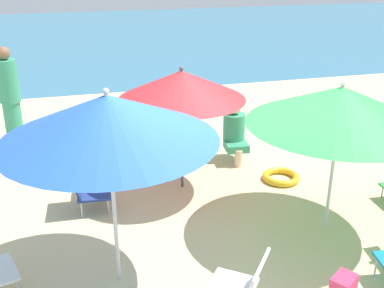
# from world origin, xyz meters

# --- Properties ---
(ground_plane) EXTENTS (40.00, 40.00, 0.00)m
(ground_plane) POSITION_xyz_m (0.00, 0.00, 0.00)
(ground_plane) COLOR beige
(sea_water) EXTENTS (40.00, 16.00, 0.01)m
(sea_water) POSITION_xyz_m (0.00, 14.18, 0.00)
(sea_water) COLOR teal
(sea_water) RESTS_ON ground_plane
(umbrella_blue) EXTENTS (2.05, 2.05, 2.04)m
(umbrella_blue) POSITION_xyz_m (-1.30, -0.74, 1.77)
(umbrella_blue) COLOR silver
(umbrella_blue) RESTS_ON ground_plane
(umbrella_red) EXTENTS (1.73, 1.73, 1.77)m
(umbrella_red) POSITION_xyz_m (-0.18, 1.08, 1.51)
(umbrella_red) COLOR #4C4C51
(umbrella_red) RESTS_ON ground_plane
(umbrella_green) EXTENTS (2.11, 2.11, 1.84)m
(umbrella_green) POSITION_xyz_m (1.29, -0.40, 1.56)
(umbrella_green) COLOR silver
(umbrella_green) RESTS_ON ground_plane
(beach_chair_a) EXTENTS (0.54, 0.53, 0.63)m
(beach_chair_a) POSITION_xyz_m (-1.54, 0.79, 0.33)
(beach_chair_a) COLOR navy
(beach_chair_a) RESTS_ON ground_plane
(beach_chair_c) EXTENTS (0.55, 0.60, 0.66)m
(beach_chair_c) POSITION_xyz_m (-0.39, 2.44, 0.35)
(beach_chair_c) COLOR teal
(beach_chair_c) RESTS_ON ground_plane
(beach_chair_f) EXTENTS (0.73, 0.73, 0.63)m
(beach_chair_f) POSITION_xyz_m (-0.27, -1.58, 0.34)
(beach_chair_f) COLOR white
(beach_chair_f) RESTS_ON ground_plane
(person_a) EXTENTS (0.33, 0.33, 1.80)m
(person_a) POSITION_xyz_m (-2.55, 2.88, 0.91)
(person_a) COLOR #389970
(person_a) RESTS_ON ground_plane
(person_b) EXTENTS (0.38, 0.57, 0.96)m
(person_b) POSITION_xyz_m (0.87, 1.82, 0.49)
(person_b) COLOR #389970
(person_b) RESTS_ON ground_plane
(swim_ring) EXTENTS (0.55, 0.55, 0.10)m
(swim_ring) POSITION_xyz_m (1.29, 0.90, 0.05)
(swim_ring) COLOR yellow
(swim_ring) RESTS_ON ground_plane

